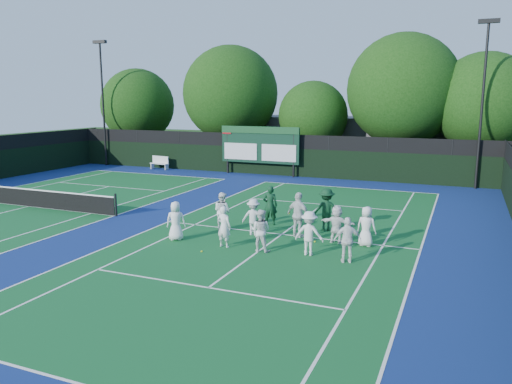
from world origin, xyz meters
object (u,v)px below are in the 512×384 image
at_px(scoreboard, 260,145).
at_px(coach_left, 270,205).
at_px(tennis_net, 28,197).
at_px(bench, 160,162).

xyz_separation_m(scoreboard, coach_left, (5.97, -13.26, -1.30)).
bearing_deg(tennis_net, coach_left, 5.82).
bearing_deg(bench, tennis_net, -84.20).
height_order(scoreboard, coach_left, scoreboard).
relative_size(scoreboard, bench, 3.54).
bearing_deg(coach_left, bench, -60.83).
xyz_separation_m(tennis_net, coach_left, (12.96, 1.32, 0.39)).
xyz_separation_m(scoreboard, tennis_net, (-6.99, -14.59, -1.70)).
xyz_separation_m(scoreboard, bench, (-8.45, -0.21, -1.63)).
distance_m(scoreboard, coach_left, 14.61).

